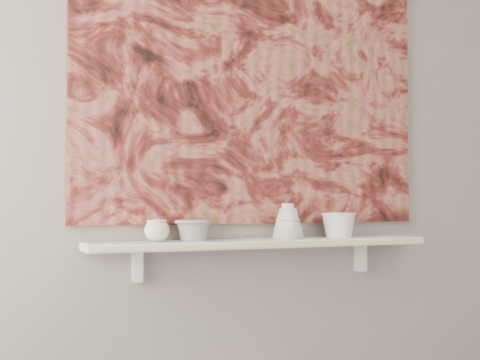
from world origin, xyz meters
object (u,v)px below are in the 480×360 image
bowl_grey (193,230)px  shelf (264,243)px  bell_vessel (288,221)px  bowl_white (339,225)px  cup_cream (157,230)px  painting (255,88)px

bowl_grey → shelf: bearing=0.0°
bowl_grey → bell_vessel: bell_vessel is taller
bowl_white → cup_cream: bearing=180.0°
shelf → bowl_grey: bowl_grey is taller
bowl_grey → bell_vessel: size_ratio=1.00×
shelf → bowl_grey: bearing=180.0°
painting → bell_vessel: bearing=-37.0°
shelf → painting: 0.63m
bowl_grey → bell_vessel: bearing=0.0°
painting → bowl_grey: painting is taller
painting → bell_vessel: painting is taller
bowl_grey → bell_vessel: 0.40m
painting → cup_cream: (-0.43, -0.08, -0.57)m
shelf → bell_vessel: size_ratio=9.85×
bowl_grey → cup_cream: 0.14m
painting → bowl_white: (0.34, -0.08, -0.56)m
bell_vessel → painting: bearing=143.0°
shelf → bell_vessel: (0.11, 0.00, 0.09)m
bowl_white → bell_vessel: bearing=180.0°
cup_cream → bell_vessel: bell_vessel is taller
cup_cream → bowl_white: bowl_white is taller
bowl_grey → bowl_white: (0.64, 0.00, 0.01)m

